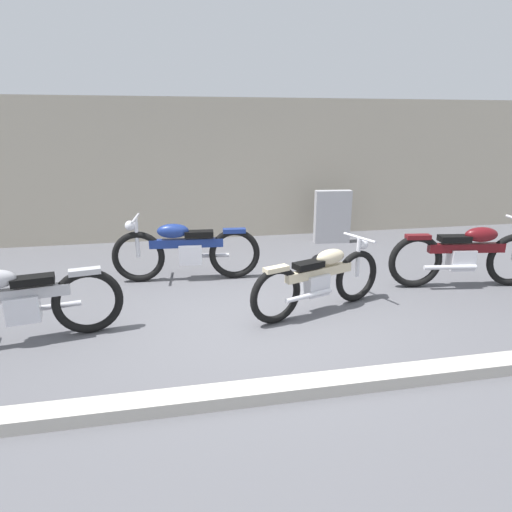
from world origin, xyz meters
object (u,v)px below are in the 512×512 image
object	(u,v)px
motorcycle_silver	(15,303)
motorcycle_cream	(320,279)
motorcycle_maroon	(467,255)
helmet	(319,264)
stone_marker	(332,217)
motorcycle_blue	(186,250)

from	to	relation	value
motorcycle_silver	motorcycle_cream	size ratio (longest dim) A/B	1.13
motorcycle_maroon	helmet	bearing A→B (deg)	160.19
helmet	motorcycle_maroon	size ratio (longest dim) A/B	0.13
helmet	motorcycle_maroon	xyz separation A→B (m)	(1.87, -0.99, 0.33)
helmet	motorcycle_silver	xyz separation A→B (m)	(-3.94, -1.64, 0.32)
helmet	motorcycle_cream	size ratio (longest dim) A/B	0.16
stone_marker	motorcycle_cream	xyz separation A→B (m)	(-1.35, -3.18, -0.09)
motorcycle_silver	motorcycle_cream	world-z (taller)	motorcycle_silver
motorcycle_silver	motorcycle_blue	distance (m)	2.52
helmet	motorcycle_blue	xyz separation A→B (m)	(-2.09, 0.07, 0.33)
motorcycle_blue	motorcycle_maroon	distance (m)	4.10
motorcycle_silver	motorcycle_cream	bearing A→B (deg)	172.91
stone_marker	helmet	size ratio (longest dim) A/B	3.52
helmet	stone_marker	bearing A→B (deg)	63.79
stone_marker	motorcycle_blue	distance (m)	3.39
helmet	motorcycle_blue	bearing A→B (deg)	178.17
motorcycle_cream	stone_marker	bearing A→B (deg)	46.44
motorcycle_blue	motorcycle_maroon	world-z (taller)	motorcycle_maroon
stone_marker	helmet	xyz separation A→B (m)	(-0.86, -1.74, -0.37)
motorcycle_blue	motorcycle_cream	world-z (taller)	motorcycle_blue
helmet	motorcycle_maroon	world-z (taller)	motorcycle_maroon
stone_marker	motorcycle_maroon	world-z (taller)	stone_marker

